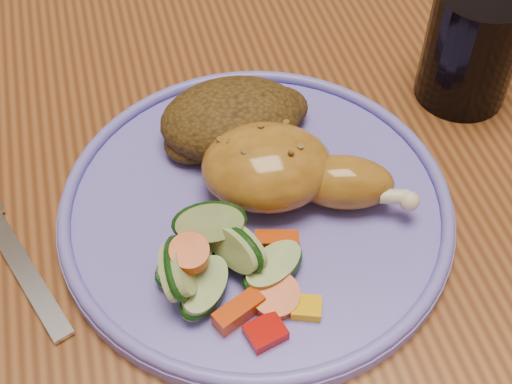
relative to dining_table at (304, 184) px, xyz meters
The scene contains 8 objects.
dining_table is the anchor object (origin of this frame).
plate 0.14m from the dining_table, 128.88° to the right, with size 0.30×0.30×0.01m, color #675EC9.
plate_rim 0.15m from the dining_table, 128.88° to the right, with size 0.30×0.30×0.01m, color #675EC9.
chicken_leg 0.15m from the dining_table, 119.53° to the right, with size 0.16×0.11×0.05m.
rice_pilaf 0.13m from the dining_table, behind, with size 0.12×0.08×0.05m.
vegetable_pile 0.21m from the dining_table, 127.29° to the right, with size 0.12×0.11×0.06m.
fork 0.28m from the dining_table, 164.58° to the right, with size 0.08×0.17×0.00m.
drinking_glass 0.20m from the dining_table, ahead, with size 0.08×0.08×0.11m, color black.
Camera 1 is at (-0.16, -0.41, 1.19)m, focal length 50.00 mm.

